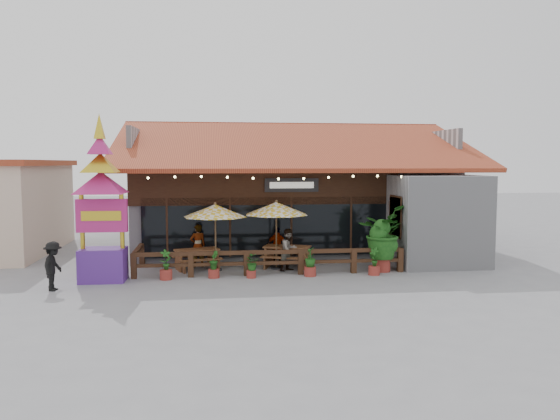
{
  "coord_description": "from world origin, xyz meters",
  "views": [
    {
      "loc": [
        -3.78,
        -20.07,
        4.09
      ],
      "look_at": [
        -1.01,
        1.5,
        2.21
      ],
      "focal_mm": 35.0,
      "sensor_mm": 36.0,
      "label": 1
    }
  ],
  "objects": [
    {
      "name": "planter_c",
      "position": [
        -2.36,
        -0.91,
        0.47
      ],
      "size": [
        0.67,
        0.67,
        0.84
      ],
      "color": "maroon",
      "rests_on": "ground"
    },
    {
      "name": "umbrella_right",
      "position": [
        -1.26,
        0.69,
        2.34
      ],
      "size": [
        3.17,
        3.17,
        2.68
      ],
      "color": "brown",
      "rests_on": "ground"
    },
    {
      "name": "diner_b",
      "position": [
        -0.84,
        0.17,
        0.81
      ],
      "size": [
        1.0,
        0.98,
        1.62
      ],
      "primitive_type": "imported",
      "rotation": [
        0.0,
        0.0,
        0.7
      ],
      "color": "#341E10",
      "rests_on": "ground"
    },
    {
      "name": "ground",
      "position": [
        0.0,
        0.0,
        0.0
      ],
      "size": [
        100.0,
        100.0,
        0.0
      ],
      "primitive_type": "plane",
      "color": "gray",
      "rests_on": "ground"
    },
    {
      "name": "patio_railing",
      "position": [
        -2.25,
        -0.27,
        0.61
      ],
      "size": [
        10.0,
        2.6,
        0.92
      ],
      "color": "#402617",
      "rests_on": "ground"
    },
    {
      "name": "umbrella_left",
      "position": [
        -3.6,
        0.62,
        2.28
      ],
      "size": [
        2.95,
        2.95,
        2.62
      ],
      "color": "brown",
      "rests_on": "ground"
    },
    {
      "name": "restaurant_building",
      "position": [
        0.26,
        6.61,
        2.21
      ],
      "size": [
        15.5,
        14.73,
        6.09
      ],
      "color": "#B9B9BF",
      "rests_on": "ground"
    },
    {
      "name": "pedestrian",
      "position": [
        -8.81,
        -2.03,
        0.79
      ],
      "size": [
        0.7,
        1.09,
        1.59
      ],
      "primitive_type": "imported",
      "rotation": [
        0.0,
        0.0,
        1.46
      ],
      "color": "black",
      "rests_on": "ground"
    },
    {
      "name": "planter_a",
      "position": [
        -5.36,
        -0.8,
        0.45
      ],
      "size": [
        0.46,
        0.44,
        1.07
      ],
      "color": "maroon",
      "rests_on": "ground"
    },
    {
      "name": "planter_e",
      "position": [
        2.14,
        -0.98,
        0.43
      ],
      "size": [
        0.42,
        0.43,
        1.01
      ],
      "color": "maroon",
      "rests_on": "ground"
    },
    {
      "name": "planter_d",
      "position": [
        -0.22,
        -0.88,
        0.51
      ],
      "size": [
        0.53,
        0.53,
        1.05
      ],
      "color": "maroon",
      "rests_on": "ground"
    },
    {
      "name": "picnic_table_left",
      "position": [
        -4.31,
        0.94,
        0.53
      ],
      "size": [
        2.0,
        1.86,
        0.79
      ],
      "color": "brown",
      "rests_on": "ground"
    },
    {
      "name": "diner_c",
      "position": [
        -1.11,
        1.49,
        0.76
      ],
      "size": [
        0.96,
        0.69,
        1.52
      ],
      "primitive_type": "imported",
      "rotation": [
        0.0,
        0.0,
        2.74
      ],
      "color": "#341E10",
      "rests_on": "ground"
    },
    {
      "name": "picnic_table_right",
      "position": [
        -0.81,
        0.88,
        0.57
      ],
      "size": [
        2.22,
        2.09,
        0.85
      ],
      "color": "brown",
      "rests_on": "ground"
    },
    {
      "name": "planter_b",
      "position": [
        -3.68,
        -0.74,
        0.44
      ],
      "size": [
        0.4,
        0.4,
        0.98
      ],
      "color": "maroon",
      "rests_on": "ground"
    },
    {
      "name": "diner_a",
      "position": [
        -4.29,
        1.4,
        0.85
      ],
      "size": [
        0.71,
        0.57,
        1.7
      ],
      "primitive_type": "imported",
      "rotation": [
        0.0,
        0.0,
        3.44
      ],
      "color": "#341E10",
      "rests_on": "ground"
    },
    {
      "name": "tropical_plant",
      "position": [
        2.62,
        -0.33,
        1.45
      ],
      "size": [
        2.32,
        2.4,
        2.53
      ],
      "color": "maroon",
      "rests_on": "ground"
    },
    {
      "name": "thai_sign_tower",
      "position": [
        -7.49,
        -0.77,
        3.28
      ],
      "size": [
        2.33,
        2.33,
        6.2
      ],
      "color": "#522487",
      "rests_on": "ground"
    }
  ]
}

